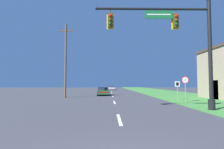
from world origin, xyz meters
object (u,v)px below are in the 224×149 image
at_px(far_car, 112,88).
at_px(stop_sign, 185,83).
at_px(signal_mast, 183,42).
at_px(route_sign_post, 177,86).
at_px(utility_pole_near, 66,59).
at_px(car_ahead, 103,91).

relative_size(far_car, stop_sign, 1.87).
xyz_separation_m(signal_mast, route_sign_post, (2.54, 7.55, -3.15)).
height_order(far_car, route_sign_post, route_sign_post).
bearing_deg(utility_pole_near, car_ahead, 44.42).
distance_m(car_ahead, route_sign_post, 11.89).
xyz_separation_m(car_ahead, route_sign_post, (8.54, -8.22, 0.92)).
relative_size(far_car, route_sign_post, 2.31).
bearing_deg(far_car, car_ahead, -94.09).
distance_m(signal_mast, stop_sign, 6.45).
bearing_deg(far_car, utility_pole_near, -102.86).
distance_m(signal_mast, utility_pole_near, 15.46).
bearing_deg(utility_pole_near, far_car, 77.14).
distance_m(stop_sign, route_sign_post, 2.31).
bearing_deg(car_ahead, far_car, 85.91).
bearing_deg(car_ahead, route_sign_post, -43.92).
relative_size(signal_mast, car_ahead, 1.88).
bearing_deg(far_car, signal_mast, -83.74).
bearing_deg(stop_sign, route_sign_post, 86.97).
relative_size(car_ahead, stop_sign, 1.72).
xyz_separation_m(car_ahead, far_car, (1.68, 23.54, 0.00)).
height_order(far_car, utility_pole_near, utility_pole_near).
bearing_deg(route_sign_post, car_ahead, 136.08).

